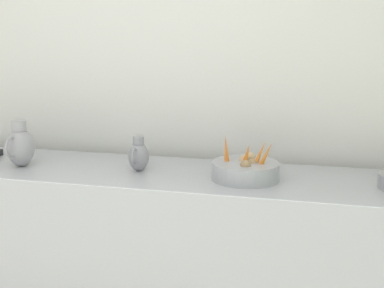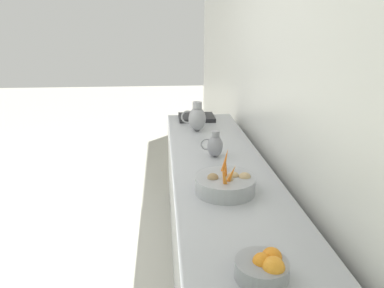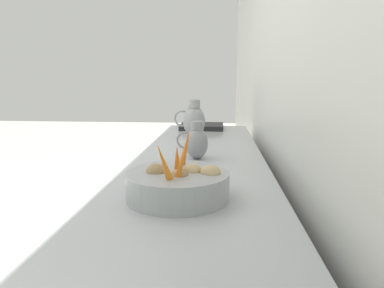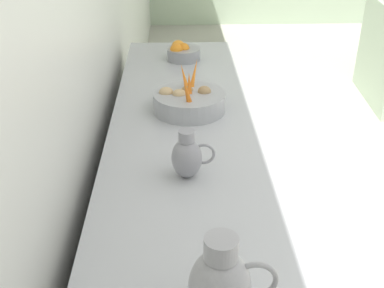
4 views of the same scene
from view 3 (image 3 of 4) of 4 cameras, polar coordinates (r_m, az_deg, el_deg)
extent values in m
cube|color=#ADAFB5|center=(1.63, 0.70, -19.28)|extent=(0.64, 2.88, 0.87)
cylinder|color=#9EA0A5|center=(1.10, -2.44, -6.98)|extent=(0.33, 0.33, 0.09)
torus|color=#9EA0A5|center=(1.11, -2.42, -8.85)|extent=(0.20, 0.20, 0.01)
cone|color=orange|center=(1.07, -2.52, -3.05)|extent=(0.03, 0.06, 0.12)
cone|color=orange|center=(1.01, -1.88, -3.51)|extent=(0.07, 0.08, 0.14)
cone|color=orange|center=(1.17, -1.23, -1.25)|extent=(0.07, 0.06, 0.16)
cone|color=orange|center=(0.98, -4.65, -3.67)|extent=(0.07, 0.09, 0.15)
ellipsoid|color=#9E7F56|center=(1.05, -2.23, -5.40)|extent=(0.06, 0.05, 0.04)
ellipsoid|color=#9E7F56|center=(1.09, -6.19, -4.62)|extent=(0.06, 0.05, 0.05)
ellipsoid|color=tan|center=(1.09, 0.05, -4.59)|extent=(0.06, 0.05, 0.05)
ellipsoid|color=tan|center=(1.07, 3.16, -4.88)|extent=(0.07, 0.06, 0.05)
ellipsoid|color=#939399|center=(2.28, 0.37, 3.85)|extent=(0.15, 0.15, 0.21)
cylinder|color=#939399|center=(2.27, 0.37, 6.87)|extent=(0.08, 0.08, 0.06)
torus|color=#939399|center=(2.29, -1.68, 4.36)|extent=(0.11, 0.01, 0.11)
ellipsoid|color=gray|center=(1.64, 0.84, 0.12)|extent=(0.11, 0.11, 0.15)
cylinder|color=gray|center=(1.62, 0.85, 3.18)|extent=(0.06, 0.06, 0.04)
torus|color=gray|center=(1.64, -1.25, 0.65)|extent=(0.08, 0.01, 0.08)
cube|color=#232326|center=(2.69, 1.67, 3.01)|extent=(0.34, 0.30, 0.04)
camera|label=1|loc=(2.64, -70.78, 10.92)|focal=46.69mm
camera|label=2|loc=(1.05, -147.70, 20.38)|focal=34.31mm
camera|label=4|loc=(3.16, 3.41, 21.22)|focal=45.58mm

